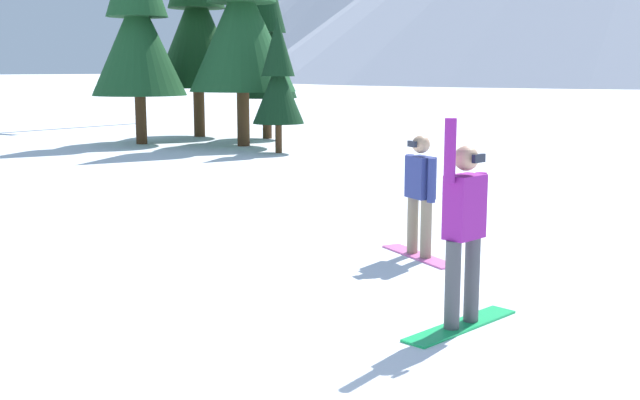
# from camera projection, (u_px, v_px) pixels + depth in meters

# --- Properties ---
(snowboarder_midground) EXTENTS (0.69, 1.55, 2.06)m
(snowboarder_midground) POSITION_uv_depth(u_px,v_px,m) (464.00, 229.00, 7.52)
(snowboarder_midground) COLOR #19B259
(snowboarder_midground) RESTS_ON ground_plane
(snowboarder_background) EXTENTS (1.36, 1.03, 1.64)m
(snowboarder_background) POSITION_uv_depth(u_px,v_px,m) (420.00, 193.00, 10.43)
(snowboarder_background) COLOR pink
(snowboarder_background) RESTS_ON ground_plane
(pine_tree_leaning) EXTENTS (3.17, 3.17, 7.47)m
(pine_tree_leaning) POSITION_uv_depth(u_px,v_px,m) (137.00, 22.00, 26.15)
(pine_tree_leaning) COLOR #472D19
(pine_tree_leaning) RESTS_ON ground_plane
(pine_tree_short) EXTENTS (1.56, 1.56, 4.06)m
(pine_tree_short) POSITION_uv_depth(u_px,v_px,m) (278.00, 80.00, 23.52)
(pine_tree_short) COLOR #472D19
(pine_tree_short) RESTS_ON ground_plane
(pine_tree_tall) EXTENTS (2.22, 2.22, 6.75)m
(pine_tree_tall) POSITION_uv_depth(u_px,v_px,m) (266.00, 37.00, 28.35)
(pine_tree_tall) COLOR #472D19
(pine_tree_tall) RESTS_ON ground_plane
(pine_tree_twin) EXTENTS (3.27, 3.27, 8.37)m
(pine_tree_twin) POSITION_uv_depth(u_px,v_px,m) (197.00, 14.00, 29.05)
(pine_tree_twin) COLOR #472D19
(pine_tree_twin) RESTS_ON ground_plane
(pine_tree_broad) EXTENTS (3.49, 3.49, 8.18)m
(pine_tree_broad) POSITION_uv_depth(u_px,v_px,m) (242.00, 9.00, 25.33)
(pine_tree_broad) COLOR #472D19
(pine_tree_broad) RESTS_ON ground_plane
(ski_lift_tower) EXTENTS (3.03, 0.36, 9.61)m
(ski_lift_tower) POSITION_uv_depth(u_px,v_px,m) (137.00, 6.00, 36.37)
(ski_lift_tower) COLOR #595B60
(ski_lift_tower) RESTS_ON ground_plane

